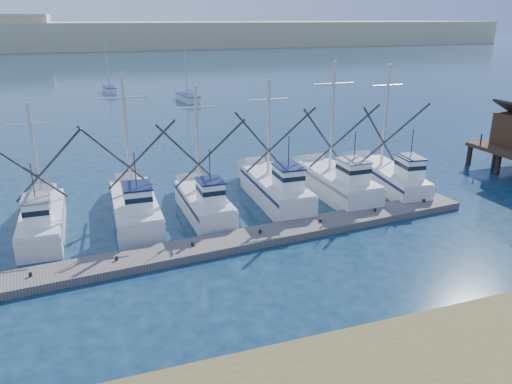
# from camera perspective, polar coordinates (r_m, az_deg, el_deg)

# --- Properties ---
(ground) EXTENTS (500.00, 500.00, 0.00)m
(ground) POSITION_cam_1_polar(r_m,az_deg,el_deg) (25.06, 13.83, -9.89)
(ground) COLOR #0B2134
(ground) RESTS_ON ground
(floating_dock) EXTENTS (32.25, 5.00, 0.43)m
(floating_dock) POSITION_cam_1_polar(r_m,az_deg,el_deg) (27.76, -3.29, -5.81)
(floating_dock) COLOR #655E5A
(floating_dock) RESTS_ON ground
(dune_ridge) EXTENTS (360.00, 60.00, 10.00)m
(dune_ridge) POSITION_cam_1_polar(r_m,az_deg,el_deg) (228.44, -17.15, 16.80)
(dune_ridge) COLOR tan
(dune_ridge) RESTS_ON ground
(trawler_fleet) EXTENTS (30.88, 8.42, 9.25)m
(trawler_fleet) POSITION_cam_1_polar(r_m,az_deg,el_deg) (32.09, -4.99, -0.84)
(trawler_fleet) COLOR silver
(trawler_fleet) RESTS_ON ground
(sailboat_near) EXTENTS (2.57, 6.25, 8.10)m
(sailboat_near) POSITION_cam_1_polar(r_m,az_deg,el_deg) (77.20, -7.81, 10.61)
(sailboat_near) COLOR silver
(sailboat_near) RESTS_ON ground
(sailboat_far) EXTENTS (1.99, 5.04, 8.10)m
(sailboat_far) POSITION_cam_1_polar(r_m,az_deg,el_deg) (88.93, -16.42, 11.17)
(sailboat_far) COLOR silver
(sailboat_far) RESTS_ON ground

